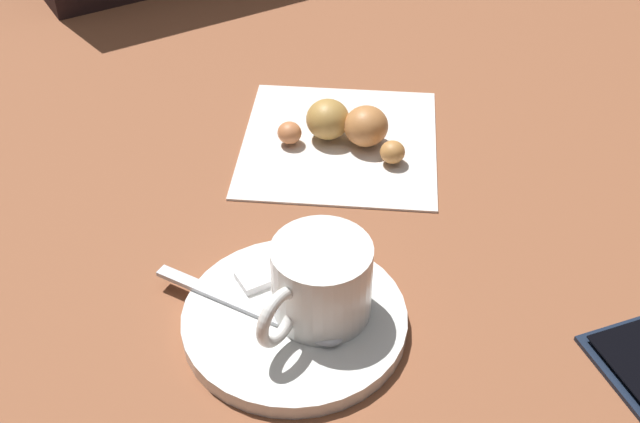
% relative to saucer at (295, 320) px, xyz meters
% --- Properties ---
extents(ground_plane, '(1.80, 1.80, 0.00)m').
position_rel_saucer_xyz_m(ground_plane, '(0.11, -0.02, -0.01)').
color(ground_plane, brown).
extents(saucer, '(0.15, 0.15, 0.01)m').
position_rel_saucer_xyz_m(saucer, '(0.00, 0.00, 0.00)').
color(saucer, white).
rests_on(saucer, ground).
extents(espresso_cup, '(0.08, 0.07, 0.05)m').
position_rel_saucer_xyz_m(espresso_cup, '(0.00, -0.01, 0.03)').
color(espresso_cup, white).
rests_on(espresso_cup, saucer).
extents(teaspoon, '(0.08, 0.13, 0.01)m').
position_rel_saucer_xyz_m(teaspoon, '(-0.00, 0.01, 0.01)').
color(teaspoon, silver).
rests_on(teaspoon, saucer).
extents(sugar_packet, '(0.05, 0.06, 0.01)m').
position_rel_saucer_xyz_m(sugar_packet, '(0.04, 0.01, 0.01)').
color(sugar_packet, white).
rests_on(sugar_packet, saucer).
extents(napkin, '(0.19, 0.19, 0.00)m').
position_rel_saucer_xyz_m(napkin, '(0.21, -0.04, -0.00)').
color(napkin, silver).
rests_on(napkin, ground).
extents(croissant, '(0.07, 0.11, 0.03)m').
position_rel_saucer_xyz_m(croissant, '(0.21, -0.04, 0.01)').
color(croissant, '#B97C3F').
rests_on(croissant, napkin).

